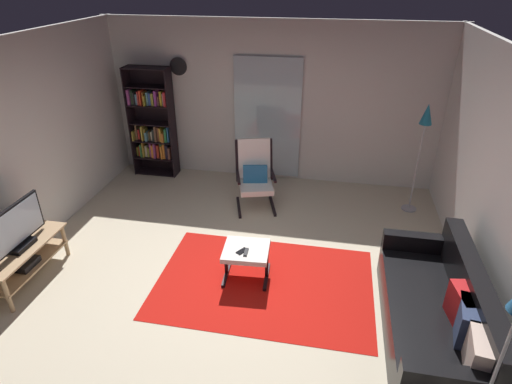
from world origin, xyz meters
TOP-DOWN VIEW (x-y plane):
  - ground_plane at (0.00, 0.00)m, footprint 7.02×7.02m
  - wall_back at (0.00, 2.90)m, footprint 5.60×0.06m
  - wall_right at (2.70, 0.00)m, footprint 0.06×6.00m
  - glass_door_panel at (-0.06, 2.83)m, footprint 1.10×0.01m
  - area_rug at (0.39, 0.02)m, footprint 2.49×1.69m
  - tv_stand at (-2.34, -0.43)m, footprint 0.42×1.14m
  - television at (-2.34, -0.42)m, footprint 0.20×0.85m
  - bookshelf_near_tv at (-2.00, 2.65)m, footprint 0.74×0.30m
  - leather_sofa at (2.17, -0.50)m, footprint 0.82×2.00m
  - lounge_armchair at (-0.07, 1.83)m, footprint 0.72×0.78m
  - ottoman at (0.16, 0.10)m, footprint 0.55×0.51m
  - tv_remote at (0.18, 0.02)m, footprint 0.04×0.15m
  - cell_phone at (0.13, 0.03)m, footprint 0.13×0.15m
  - floor_lamp_by_shelf at (2.26, 2.12)m, footprint 0.22×0.22m
  - wall_clock at (-1.52, 2.82)m, footprint 0.29×0.03m

SIDE VIEW (x-z plane):
  - ground_plane at x=0.00m, z-range 0.00..0.00m
  - area_rug at x=0.39m, z-range 0.00..0.01m
  - tv_stand at x=-2.34m, z-range 0.07..0.53m
  - leather_sofa at x=2.17m, z-range -0.10..0.72m
  - ottoman at x=0.16m, z-range 0.13..0.54m
  - cell_phone at x=0.13m, z-range 0.41..0.42m
  - tv_remote at x=0.18m, z-range 0.41..0.42m
  - lounge_armchair at x=-0.07m, z-range 0.02..1.05m
  - television at x=-2.34m, z-range 0.44..0.96m
  - bookshelf_near_tv at x=-2.00m, z-range -0.03..1.83m
  - glass_door_panel at x=-0.06m, z-range 0.05..2.05m
  - floor_lamp_by_shelf at x=2.26m, z-range 0.48..2.12m
  - wall_back at x=0.00m, z-range 0.00..2.60m
  - wall_right at x=2.70m, z-range 0.00..2.60m
  - wall_clock at x=-1.52m, z-range 1.71..2.00m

